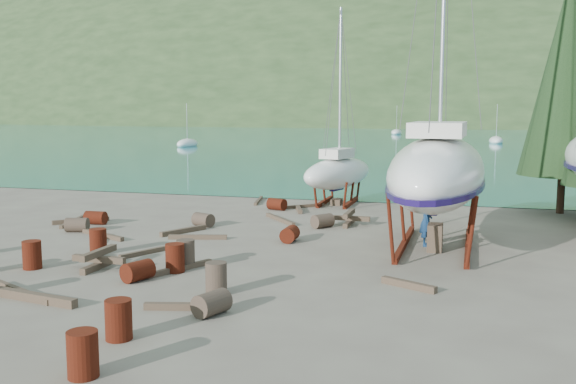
# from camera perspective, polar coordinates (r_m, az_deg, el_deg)

# --- Properties ---
(ground) EXTENTS (600.00, 600.00, 0.00)m
(ground) POSITION_cam_1_polar(r_m,az_deg,el_deg) (20.62, -3.98, -6.52)
(ground) COLOR #5D534A
(ground) RESTS_ON ground
(bay_water) EXTENTS (700.00, 700.00, 0.00)m
(bay_water) POSITION_cam_1_polar(r_m,az_deg,el_deg) (333.89, 15.09, 6.25)
(bay_water) COLOR #1A7884
(bay_water) RESTS_ON ground
(far_hill) EXTENTS (800.00, 360.00, 110.00)m
(far_hill) POSITION_cam_1_polar(r_m,az_deg,el_deg) (338.89, 15.11, 6.26)
(far_hill) COLOR #23361B
(far_hill) RESTS_ON ground
(far_house_left) EXTENTS (6.60, 5.60, 5.60)m
(far_house_left) POSITION_cam_1_polar(r_m,az_deg,el_deg) (219.26, -1.59, 6.82)
(far_house_left) COLOR beige
(far_house_left) RESTS_ON ground
(far_house_center) EXTENTS (6.60, 5.60, 5.60)m
(far_house_center) POSITION_cam_1_polar(r_m,az_deg,el_deg) (210.52, 8.90, 6.71)
(far_house_center) COLOR beige
(far_house_center) RESTS_ON ground
(far_house_right) EXTENTS (6.60, 5.60, 5.60)m
(far_house_right) POSITION_cam_1_polar(r_m,az_deg,el_deg) (210.06, 22.64, 6.24)
(far_house_right) COLOR beige
(far_house_right) RESTS_ON ground
(cypress_back_left) EXTENTS (4.14, 4.14, 11.50)m
(cypress_back_left) POSITION_cam_1_polar(r_m,az_deg,el_deg) (33.08, 23.59, 9.73)
(cypress_back_left) COLOR black
(cypress_back_left) RESTS_ON ground
(moored_boat_left) EXTENTS (2.00, 5.00, 6.05)m
(moored_boat_left) POSITION_cam_1_polar(r_m,az_deg,el_deg) (87.13, -8.94, 4.26)
(moored_boat_left) COLOR white
(moored_boat_left) RESTS_ON ground
(moored_boat_mid) EXTENTS (2.00, 5.00, 6.05)m
(moored_boat_mid) POSITION_cam_1_polar(r_m,az_deg,el_deg) (98.93, 18.01, 4.35)
(moored_boat_mid) COLOR white
(moored_boat_mid) RESTS_ON ground
(moored_boat_far) EXTENTS (2.00, 5.00, 6.05)m
(moored_boat_far) POSITION_cam_1_polar(r_m,az_deg,el_deg) (129.72, 9.61, 5.23)
(moored_boat_far) COLOR white
(moored_boat_far) RESTS_ON ground
(large_sailboat_near) EXTENTS (3.55, 11.03, 17.22)m
(large_sailboat_near) POSITION_cam_1_polar(r_m,az_deg,el_deg) (23.31, 13.17, 1.83)
(large_sailboat_near) COLOR white
(large_sailboat_near) RESTS_ON ground
(small_sailboat_shore) EXTENTS (3.63, 6.62, 10.12)m
(small_sailboat_shore) POSITION_cam_1_polar(r_m,az_deg,el_deg) (33.61, 4.47, 1.76)
(small_sailboat_shore) COLOR white
(small_sailboat_shore) RESTS_ON ground
(worker) EXTENTS (0.52, 0.72, 1.85)m
(worker) POSITION_cam_1_polar(r_m,az_deg,el_deg) (23.84, 12.17, -2.51)
(worker) COLOR navy
(worker) RESTS_ON ground
(drum_1) EXTENTS (0.86, 1.03, 0.58)m
(drum_1) POSITION_cam_1_polar(r_m,az_deg,el_deg) (15.81, -6.80, -9.80)
(drum_1) COLOR #2D2823
(drum_1) RESTS_ON ground
(drum_2) EXTENTS (0.91, 0.62, 0.58)m
(drum_2) POSITION_cam_1_polar(r_m,az_deg,el_deg) (28.94, -16.73, -2.21)
(drum_2) COLOR #622310
(drum_2) RESTS_ON ground
(drum_3) EXTENTS (0.58, 0.58, 0.88)m
(drum_3) POSITION_cam_1_polar(r_m,az_deg,el_deg) (14.54, -14.83, -10.91)
(drum_3) COLOR #622310
(drum_3) RESTS_ON ground
(drum_4) EXTENTS (1.02, 0.84, 0.58)m
(drum_4) POSITION_cam_1_polar(r_m,az_deg,el_deg) (31.68, -1.00, -1.09)
(drum_4) COLOR #622310
(drum_4) RESTS_ON ground
(drum_5) EXTENTS (0.58, 0.58, 0.88)m
(drum_5) POSITION_cam_1_polar(r_m,az_deg,el_deg) (20.48, -9.09, -5.43)
(drum_5) COLOR #2D2823
(drum_5) RESTS_ON ground
(drum_6) EXTENTS (0.60, 0.89, 0.58)m
(drum_6) POSITION_cam_1_polar(r_m,az_deg,el_deg) (24.10, 0.16, -3.77)
(drum_6) COLOR #622310
(drum_6) RESTS_ON ground
(drum_7) EXTENTS (0.58, 0.58, 0.88)m
(drum_7) POSITION_cam_1_polar(r_m,az_deg,el_deg) (12.81, -17.78, -13.57)
(drum_7) COLOR #622310
(drum_7) RESTS_ON ground
(drum_9) EXTENTS (1.04, 0.88, 0.58)m
(drum_9) POSITION_cam_1_polar(r_m,az_deg,el_deg) (27.44, -7.54, -2.47)
(drum_9) COLOR #2D2823
(drum_9) RESTS_ON ground
(drum_10) EXTENTS (0.58, 0.58, 0.88)m
(drum_10) POSITION_cam_1_polar(r_m,az_deg,el_deg) (19.94, -10.01, -5.80)
(drum_10) COLOR #622310
(drum_10) RESTS_ON ground
(drum_11) EXTENTS (0.99, 1.05, 0.58)m
(drum_11) POSITION_cam_1_polar(r_m,az_deg,el_deg) (26.98, 3.09, -2.58)
(drum_11) COLOR #2D2823
(drum_11) RESTS_ON ground
(drum_12) EXTENTS (0.85, 1.03, 0.58)m
(drum_12) POSITION_cam_1_polar(r_m,az_deg,el_deg) (19.21, -13.20, -6.85)
(drum_12) COLOR #622310
(drum_12) RESTS_ON ground
(drum_13) EXTENTS (0.58, 0.58, 0.88)m
(drum_13) POSITION_cam_1_polar(r_m,az_deg,el_deg) (21.59, -21.80, -5.21)
(drum_13) COLOR #622310
(drum_13) RESTS_ON ground
(drum_14) EXTENTS (0.58, 0.58, 0.88)m
(drum_14) POSITION_cam_1_polar(r_m,az_deg,el_deg) (23.00, -16.52, -4.23)
(drum_14) COLOR #622310
(drum_14) RESTS_ON ground
(drum_15) EXTENTS (1.00, 0.78, 0.58)m
(drum_15) POSITION_cam_1_polar(r_m,az_deg,el_deg) (27.41, -18.25, -2.79)
(drum_15) COLOR #2D2823
(drum_15) RESTS_ON ground
(drum_17) EXTENTS (0.58, 0.58, 0.88)m
(drum_17) POSITION_cam_1_polar(r_m,az_deg,el_deg) (17.43, -6.40, -7.65)
(drum_17) COLOR #2D2823
(drum_17) RESTS_ON ground
(timber_0) EXTENTS (0.70, 2.72, 0.14)m
(timber_0) POSITION_cam_1_polar(r_m,az_deg,el_deg) (34.48, -2.64, -0.77)
(timber_0) COLOR #4E3B2D
(timber_0) RESTS_ON ground
(timber_1) EXTENTS (1.61, 0.94, 0.19)m
(timber_1) POSITION_cam_1_polar(r_m,az_deg,el_deg) (18.32, 10.67, -8.10)
(timber_1) COLOR #4E3B2D
(timber_1) RESTS_ON ground
(timber_2) EXTENTS (1.86, 1.82, 0.19)m
(timber_2) POSITION_cam_1_polar(r_m,az_deg,el_deg) (29.59, -17.92, -2.44)
(timber_2) COLOR #4E3B2D
(timber_2) RESTS_ON ground
(timber_3) EXTENTS (2.77, 1.40, 0.15)m
(timber_3) POSITION_cam_1_polar(r_m,az_deg,el_deg) (18.85, -22.60, -8.18)
(timber_3) COLOR #4E3B2D
(timber_3) RESTS_ON ground
(timber_4) EXTENTS (2.21, 0.75, 0.17)m
(timber_4) POSITION_cam_1_polar(r_m,az_deg,el_deg) (24.84, -8.03, -3.99)
(timber_4) COLOR #4E3B2D
(timber_4) RESTS_ON ground
(timber_5) EXTENTS (1.21, 2.29, 0.16)m
(timber_5) POSITION_cam_1_polar(r_m,az_deg,el_deg) (20.13, -9.58, -6.71)
(timber_5) COLOR #4E3B2D
(timber_5) RESTS_ON ground
(timber_6) EXTENTS (0.76, 1.68, 0.19)m
(timber_6) POSITION_cam_1_polar(r_m,az_deg,el_deg) (31.28, 0.97, -1.56)
(timber_6) COLOR #4E3B2D
(timber_6) RESTS_ON ground
(timber_7) EXTENTS (1.72, 0.60, 0.17)m
(timber_7) POSITION_cam_1_polar(r_m,az_deg,el_deg) (16.36, -9.68, -10.00)
(timber_7) COLOR #4E3B2D
(timber_7) RESTS_ON ground
(timber_8) EXTENTS (1.14, 2.10, 0.19)m
(timber_8) POSITION_cam_1_polar(r_m,az_deg,el_deg) (26.17, -9.28, -3.41)
(timber_8) COLOR #4E3B2D
(timber_8) RESTS_ON ground
(timber_9) EXTENTS (2.03, 1.92, 0.15)m
(timber_9) POSITION_cam_1_polar(r_m,az_deg,el_deg) (32.42, 1.16, -1.28)
(timber_9) COLOR #4E3B2D
(timber_9) RESTS_ON ground
(timber_10) EXTENTS (2.02, 2.36, 0.16)m
(timber_10) POSITION_cam_1_polar(r_m,az_deg,el_deg) (28.55, -0.72, -2.44)
(timber_10) COLOR #4E3B2D
(timber_10) RESTS_ON ground
(timber_11) EXTENTS (1.24, 2.51, 0.15)m
(timber_11) POSITION_cam_1_polar(r_m,az_deg,el_deg) (22.79, -11.96, -5.13)
(timber_11) COLOR #4E3B2D
(timber_11) RESTS_ON ground
(timber_12) EXTENTS (0.92, 1.89, 0.17)m
(timber_12) POSITION_cam_1_polar(r_m,az_deg,el_deg) (25.41, -16.63, -3.97)
(timber_12) COLOR #4E3B2D
(timber_12) RESTS_ON ground
(timber_15) EXTENTS (0.86, 2.84, 0.15)m
(timber_15) POSITION_cam_1_polar(r_m,az_deg,el_deg) (29.63, -18.53, -2.49)
(timber_15) COLOR #4E3B2D
(timber_15) RESTS_ON ground
(timber_16) EXTENTS (2.69, 0.64, 0.23)m
(timber_16) POSITION_cam_1_polar(r_m,az_deg,el_deg) (18.01, -21.57, -8.71)
(timber_16) COLOR #4E3B2D
(timber_16) RESTS_ON ground
(timber_17) EXTENTS (2.48, 1.29, 0.16)m
(timber_17) POSITION_cam_1_polar(r_m,az_deg,el_deg) (26.06, -16.16, -3.69)
(timber_17) COLOR #4E3B2D
(timber_17) RESTS_ON ground
(timber_pile_fore) EXTENTS (1.80, 1.80, 0.60)m
(timber_pile_fore) POSITION_cam_1_polar(r_m,az_deg,el_deg) (20.95, -16.47, -5.74)
(timber_pile_fore) COLOR #4E3B2D
(timber_pile_fore) RESTS_ON ground
(timber_pile_aft) EXTENTS (1.80, 1.80, 0.60)m
(timber_pile_aft) POSITION_cam_1_polar(r_m,az_deg,el_deg) (27.68, 5.45, -2.33)
(timber_pile_aft) COLOR #4E3B2D
(timber_pile_aft) RESTS_ON ground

